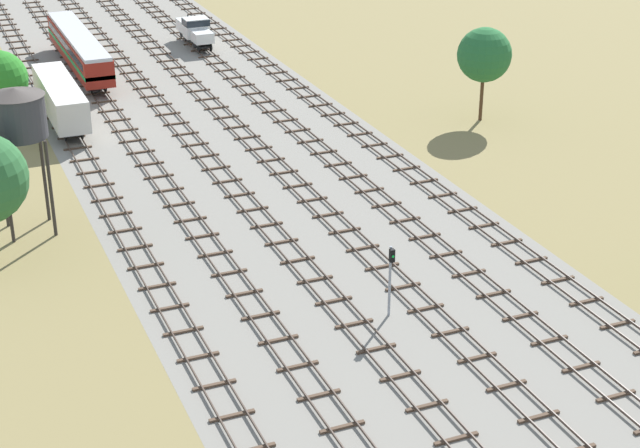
# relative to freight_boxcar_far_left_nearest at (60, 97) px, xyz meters

# --- Properties ---
(ground_plane) EXTENTS (480.00, 480.00, 0.00)m
(ground_plane) POSITION_rel_freight_boxcar_far_left_nearest_xyz_m (11.81, -9.77, -2.45)
(ground_plane) COLOR olive
(ballast_bed) EXTENTS (27.64, 176.00, 0.01)m
(ballast_bed) POSITION_rel_freight_boxcar_far_left_nearest_xyz_m (11.81, -9.77, -2.45)
(ballast_bed) COLOR gray
(ballast_bed) RESTS_ON ground
(track_far_left) EXTENTS (2.40, 126.00, 0.29)m
(track_far_left) POSITION_rel_freight_boxcar_far_left_nearest_xyz_m (-0.01, -8.77, -2.31)
(track_far_left) COLOR #47382D
(track_far_left) RESTS_ON ground
(track_left) EXTENTS (2.40, 126.00, 0.29)m
(track_left) POSITION_rel_freight_boxcar_far_left_nearest_xyz_m (4.72, -8.77, -2.31)
(track_left) COLOR #47382D
(track_left) RESTS_ON ground
(track_centre_left) EXTENTS (2.40, 126.00, 0.29)m
(track_centre_left) POSITION_rel_freight_boxcar_far_left_nearest_xyz_m (9.45, -8.77, -2.31)
(track_centre_left) COLOR #47382D
(track_centre_left) RESTS_ON ground
(track_centre) EXTENTS (2.40, 126.00, 0.29)m
(track_centre) POSITION_rel_freight_boxcar_far_left_nearest_xyz_m (14.18, -8.77, -2.31)
(track_centre) COLOR #47382D
(track_centre) RESTS_ON ground
(track_centre_right) EXTENTS (2.40, 126.00, 0.29)m
(track_centre_right) POSITION_rel_freight_boxcar_far_left_nearest_xyz_m (18.91, -8.77, -2.31)
(track_centre_right) COLOR #47382D
(track_centre_right) RESTS_ON ground
(track_right) EXTENTS (2.40, 126.00, 0.29)m
(track_right) POSITION_rel_freight_boxcar_far_left_nearest_xyz_m (23.64, -8.77, -2.31)
(track_right) COLOR #47382D
(track_right) RESTS_ON ground
(freight_boxcar_far_left_nearest) EXTENTS (2.87, 14.00, 3.60)m
(freight_boxcar_far_left_nearest) POSITION_rel_freight_boxcar_far_left_nearest_xyz_m (0.00, 0.00, 0.00)
(freight_boxcar_far_left_nearest) COLOR beige
(freight_boxcar_far_left_nearest) RESTS_ON ground
(passenger_coach_left_near) EXTENTS (2.96, 22.00, 3.80)m
(passenger_coach_left_near) POSITION_rel_freight_boxcar_far_left_nearest_xyz_m (4.72, 16.51, 0.16)
(passenger_coach_left_near) COLOR maroon
(passenger_coach_left_near) RESTS_ON ground
(shunter_loco_centre_right_mid) EXTENTS (2.74, 8.46, 3.10)m
(shunter_loco_centre_right_mid) POSITION_rel_freight_boxcar_far_left_nearest_xyz_m (18.91, 21.81, -0.44)
(shunter_loco_centre_right_mid) COLOR white
(shunter_loco_centre_right_mid) RESTS_ON ground
(water_tower) EXTENTS (3.99, 3.99, 10.37)m
(water_tower) POSITION_rel_freight_boxcar_far_left_nearest_xyz_m (-6.01, -22.59, 6.07)
(water_tower) COLOR #2D2826
(water_tower) RESTS_ON ground
(signal_post_nearest) EXTENTS (0.28, 0.47, 4.55)m
(signal_post_nearest) POSITION_rel_freight_boxcar_far_left_nearest_xyz_m (11.81, -43.11, 0.48)
(signal_post_nearest) COLOR gray
(signal_post_nearest) RESTS_ON ground
(lineside_tree_2) EXTENTS (4.91, 4.91, 8.57)m
(lineside_tree_2) POSITION_rel_freight_boxcar_far_left_nearest_xyz_m (35.53, -13.81, 3.66)
(lineside_tree_2) COLOR #4C331E
(lineside_tree_2) RESTS_ON ground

